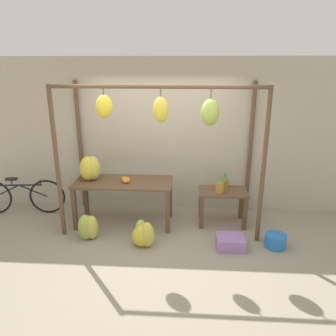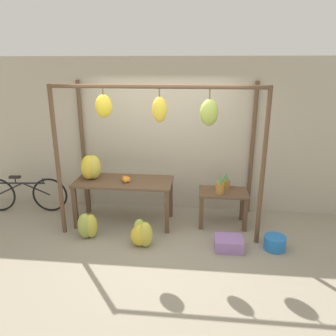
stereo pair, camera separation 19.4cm
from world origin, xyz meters
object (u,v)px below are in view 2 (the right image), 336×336
at_px(banana_pile_ground_left, 88,226).
at_px(parked_bicycle, 24,194).
at_px(banana_pile_on_table, 90,168).
at_px(blue_bucket, 275,243).
at_px(fruit_crate_white, 229,243).
at_px(banana_pile_ground_right, 141,234).
at_px(pineapple_cluster, 223,184).
at_px(orange_pile, 126,179).

bearing_deg(banana_pile_ground_left, parked_bicycle, 150.68).
height_order(banana_pile_on_table, blue_bucket, banana_pile_on_table).
distance_m(fruit_crate_white, parked_bicycle, 3.87).
height_order(banana_pile_on_table, banana_pile_ground_right, banana_pile_on_table).
relative_size(blue_bucket, parked_bicycle, 0.20).
relative_size(banana_pile_on_table, banana_pile_ground_left, 1.04).
xyz_separation_m(banana_pile_ground_left, banana_pile_ground_right, (0.89, -0.14, -0.02)).
height_order(banana_pile_on_table, pineapple_cluster, banana_pile_on_table).
xyz_separation_m(orange_pile, parked_bicycle, (-2.04, 0.30, -0.48)).
distance_m(orange_pile, blue_bucket, 2.56).
xyz_separation_m(banana_pile_on_table, orange_pile, (0.64, -0.10, -0.15)).
xyz_separation_m(pineapple_cluster, blue_bucket, (0.77, -0.76, -0.63)).
bearing_deg(parked_bicycle, banana_pile_ground_left, -29.32).
relative_size(pineapple_cluster, banana_pile_ground_right, 1.00).
bearing_deg(banana_pile_ground_right, orange_pile, 117.89).
bearing_deg(parked_bicycle, orange_pile, -8.40).
bearing_deg(fruit_crate_white, pineapple_cluster, 95.14).
relative_size(banana_pile_ground_left, banana_pile_ground_right, 1.01).
bearing_deg(parked_bicycle, pineapple_cluster, -2.10).
distance_m(banana_pile_ground_left, blue_bucket, 2.91).
relative_size(banana_pile_on_table, blue_bucket, 1.38).
relative_size(pineapple_cluster, fruit_crate_white, 1.00).
bearing_deg(banana_pile_on_table, banana_pile_ground_left, -79.31).
distance_m(fruit_crate_white, blue_bucket, 0.69).
height_order(banana_pile_ground_left, blue_bucket, banana_pile_ground_left).
relative_size(pineapple_cluster, blue_bucket, 1.31).
distance_m(banana_pile_on_table, banana_pile_ground_right, 1.51).
bearing_deg(orange_pile, banana_pile_ground_left, -133.32).
relative_size(orange_pile, parked_bicycle, 0.13).
xyz_separation_m(orange_pile, blue_bucket, (2.39, -0.59, -0.72)).
height_order(orange_pile, pineapple_cluster, pineapple_cluster).
height_order(pineapple_cluster, banana_pile_ground_left, pineapple_cluster).
bearing_deg(banana_pile_on_table, fruit_crate_white, -18.08).
bearing_deg(orange_pile, blue_bucket, -13.96).
bearing_deg(banana_pile_ground_left, orange_pile, 46.68).
bearing_deg(orange_pile, fruit_crate_white, -21.30).
xyz_separation_m(banana_pile_on_table, fruit_crate_white, (2.34, -0.77, -0.88)).
bearing_deg(fruit_crate_white, blue_bucket, 5.63).
bearing_deg(banana_pile_ground_right, blue_bucket, 2.86).
height_order(orange_pile, banana_pile_ground_right, orange_pile).
bearing_deg(pineapple_cluster, banana_pile_on_table, -178.38).
bearing_deg(pineapple_cluster, orange_pile, -174.12).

